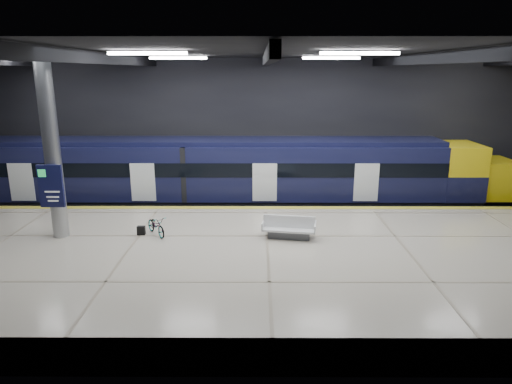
{
  "coord_description": "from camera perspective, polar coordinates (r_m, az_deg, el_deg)",
  "views": [
    {
      "loc": [
        -0.36,
        -17.7,
        7.33
      ],
      "look_at": [
        -0.43,
        1.5,
        2.2
      ],
      "focal_mm": 32.0,
      "sensor_mm": 36.0,
      "label": 1
    }
  ],
  "objects": [
    {
      "name": "info_column",
      "position": [
        18.56,
        -24.18,
        4.76
      ],
      "size": [
        0.9,
        0.78,
        6.9
      ],
      "color": "#9EA0A5",
      "rests_on": "platform"
    },
    {
      "name": "bicycle",
      "position": [
        18.24,
        -12.37,
        -4.1
      ],
      "size": [
        1.27,
        1.48,
        0.77
      ],
      "primitive_type": "imported",
      "rotation": [
        0.0,
        0.0,
        0.62
      ],
      "color": "#99999E",
      "rests_on": "platform"
    },
    {
      "name": "train",
      "position": [
        23.8,
        -1.86,
        2.16
      ],
      "size": [
        29.4,
        2.84,
        3.79
      ],
      "color": "black",
      "rests_on": "ground"
    },
    {
      "name": "ground",
      "position": [
        19.16,
        1.28,
        -7.54
      ],
      "size": [
        30.0,
        30.0,
        0.0
      ],
      "primitive_type": "plane",
      "color": "black",
      "rests_on": "ground"
    },
    {
      "name": "room_shell",
      "position": [
        17.78,
        1.38,
        9.76
      ],
      "size": [
        30.1,
        16.1,
        8.05
      ],
      "color": "black",
      "rests_on": "ground"
    },
    {
      "name": "pannier_bag",
      "position": [
        18.44,
        -14.16,
        -4.68
      ],
      "size": [
        0.31,
        0.19,
        0.35
      ],
      "primitive_type": "cube",
      "rotation": [
        0.0,
        0.0,
        -0.04
      ],
      "color": "black",
      "rests_on": "platform"
    },
    {
      "name": "rails",
      "position": [
        24.31,
        1.05,
        -2.39
      ],
      "size": [
        30.0,
        1.52,
        0.16
      ],
      "color": "gray",
      "rests_on": "ground"
    },
    {
      "name": "safety_strip",
      "position": [
        21.38,
        1.17,
        -1.97
      ],
      "size": [
        30.0,
        0.4,
        0.01
      ],
      "primitive_type": "cube",
      "color": "gold",
      "rests_on": "platform"
    },
    {
      "name": "platform",
      "position": [
        16.65,
        1.45,
        -9.08
      ],
      "size": [
        30.0,
        11.0,
        1.1
      ],
      "primitive_type": "cube",
      "color": "#BEB2A1",
      "rests_on": "ground"
    },
    {
      "name": "bench",
      "position": [
        17.56,
        4.15,
        -4.76
      ],
      "size": [
        2.14,
        1.16,
        0.9
      ],
      "rotation": [
        0.0,
        0.0,
        -0.16
      ],
      "color": "#595B60",
      "rests_on": "platform"
    }
  ]
}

